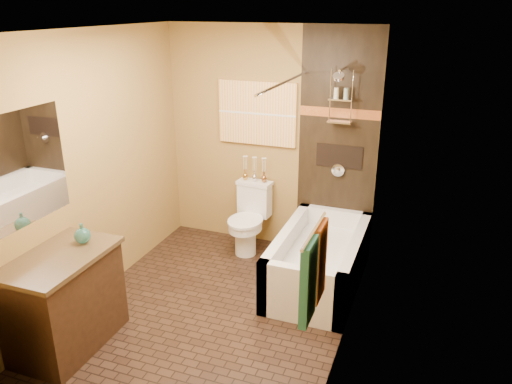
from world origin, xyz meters
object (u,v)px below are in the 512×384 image
at_px(toilet, 249,218).
at_px(bathtub, 319,264).
at_px(sunset_painting, 257,113).
at_px(vanity, 65,301).

bearing_deg(toilet, bathtub, -21.29).
xyz_separation_m(bathtub, toilet, (-0.94, 0.46, 0.17)).
height_order(sunset_painting, vanity, sunset_painting).
distance_m(sunset_painting, toilet, 1.18).
height_order(bathtub, toilet, toilet).
xyz_separation_m(sunset_painting, vanity, (-0.79, -2.40, -1.13)).
bearing_deg(bathtub, sunset_painting, 142.26).
bearing_deg(bathtub, toilet, 153.64).
relative_size(toilet, vanity, 0.82).
distance_m(bathtub, toilet, 1.06).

